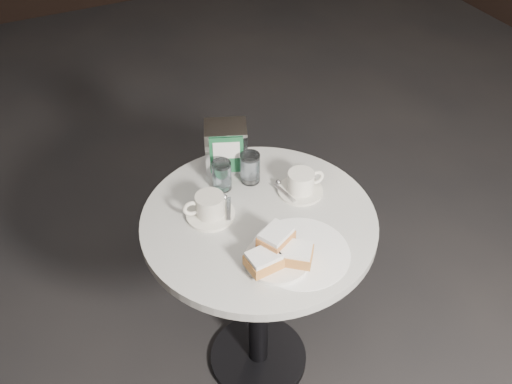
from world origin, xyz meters
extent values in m
plane|color=black|center=(0.00, 0.00, 0.00)|extent=(7.00, 7.00, 0.00)
cylinder|color=black|center=(0.00, 0.00, 0.01)|extent=(0.36, 0.36, 0.03)
cylinder|color=black|center=(0.00, 0.00, 0.36)|extent=(0.07, 0.07, 0.70)
cylinder|color=silver|center=(0.00, 0.00, 0.73)|extent=(0.70, 0.70, 0.03)
cylinder|color=white|center=(0.04, -0.17, 0.75)|extent=(0.34, 0.34, 0.00)
cylinder|color=white|center=(-0.03, -0.17, 0.75)|extent=(0.21, 0.21, 0.01)
cube|color=#D38941|center=(-0.08, -0.18, 0.77)|extent=(0.10, 0.08, 0.03)
cube|color=white|center=(-0.08, -0.18, 0.80)|extent=(0.09, 0.07, 0.01)
cube|color=#C57F3C|center=(0.01, -0.20, 0.77)|extent=(0.11, 0.11, 0.03)
cube|color=white|center=(0.01, -0.20, 0.80)|extent=(0.10, 0.10, 0.01)
cube|color=#C67A3D|center=(-0.02, -0.15, 0.80)|extent=(0.11, 0.10, 0.03)
cube|color=white|center=(-0.02, -0.15, 0.83)|extent=(0.10, 0.09, 0.01)
cylinder|color=white|center=(-0.12, 0.07, 0.75)|extent=(0.17, 0.17, 0.01)
cylinder|color=beige|center=(-0.12, 0.07, 0.79)|extent=(0.10, 0.10, 0.07)
cylinder|color=#8C654C|center=(-0.12, 0.07, 0.81)|extent=(0.09, 0.09, 0.00)
torus|color=white|center=(-0.18, 0.08, 0.79)|extent=(0.05, 0.02, 0.05)
cube|color=silver|center=(-0.07, 0.06, 0.76)|extent=(0.05, 0.10, 0.00)
sphere|color=silver|center=(-0.06, 0.11, 0.76)|extent=(0.02, 0.02, 0.02)
cylinder|color=silver|center=(0.17, 0.05, 0.75)|extent=(0.15, 0.15, 0.01)
cylinder|color=white|center=(0.17, 0.05, 0.79)|extent=(0.09, 0.09, 0.06)
cylinder|color=#966A51|center=(0.17, 0.05, 0.81)|extent=(0.08, 0.08, 0.00)
torus|color=white|center=(0.22, 0.05, 0.79)|extent=(0.05, 0.02, 0.05)
cube|color=#BCBCC1|center=(0.11, 0.05, 0.76)|extent=(0.03, 0.10, 0.00)
sphere|color=#B4B4B8|center=(0.12, 0.10, 0.76)|extent=(0.02, 0.02, 0.02)
cylinder|color=silver|center=(-0.04, 0.17, 0.79)|extent=(0.07, 0.07, 0.10)
cylinder|color=white|center=(-0.04, 0.17, 0.79)|extent=(0.06, 0.06, 0.08)
cylinder|color=silver|center=(0.05, 0.17, 0.80)|extent=(0.08, 0.08, 0.10)
cylinder|color=silver|center=(0.05, 0.17, 0.79)|extent=(0.07, 0.07, 0.09)
cube|color=white|center=(0.01, 0.27, 0.82)|extent=(0.16, 0.15, 0.15)
cube|color=#1A5C34|center=(-0.01, 0.22, 0.83)|extent=(0.10, 0.04, 0.13)
cube|color=white|center=(-0.01, 0.21, 0.85)|extent=(0.08, 0.03, 0.06)
camera|label=1|loc=(-0.54, -1.09, 1.91)|focal=40.00mm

